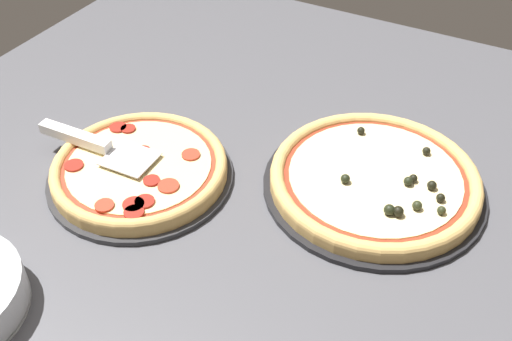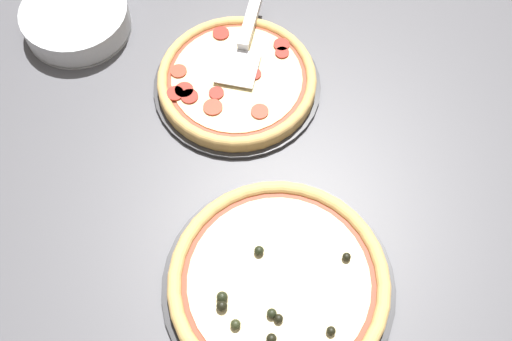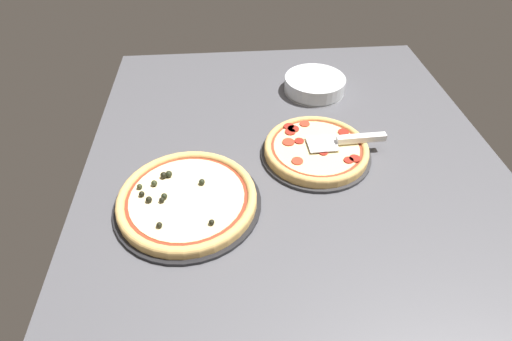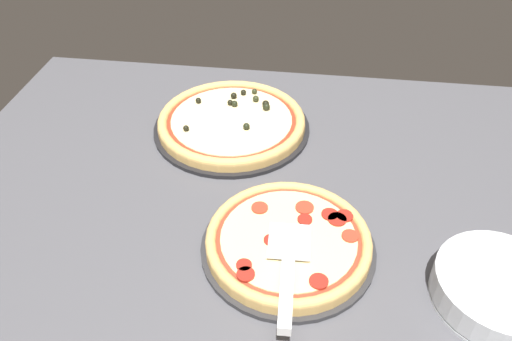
{
  "view_description": "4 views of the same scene",
  "coord_description": "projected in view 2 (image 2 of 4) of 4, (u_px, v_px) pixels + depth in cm",
  "views": [
    {
      "loc": [
        65.03,
        49.58,
        71.13
      ],
      "look_at": [
        -4.43,
        11.97,
        3.0
      ],
      "focal_mm": 42.0,
      "sensor_mm": 36.0,
      "label": 1
    },
    {
      "loc": [
        -16.89,
        60.54,
        96.96
      ],
      "look_at": [
        -4.43,
        11.97,
        3.0
      ],
      "focal_mm": 42.0,
      "sensor_mm": 36.0,
      "label": 2
    },
    {
      "loc": [
        -86.04,
        18.77,
        78.01
      ],
      "look_at": [
        -4.43,
        11.97,
        3.0
      ],
      "focal_mm": 28.0,
      "sensor_mm": 36.0,
      "label": 3
    },
    {
      "loc": [
        6.68,
        -70.02,
        72.14
      ],
      "look_at": [
        -4.43,
        11.97,
        3.0
      ],
      "focal_mm": 35.0,
      "sensor_mm": 36.0,
      "label": 4
    }
  ],
  "objects": [
    {
      "name": "pizza_pan_back",
      "position": [
        278.0,
        286.0,
        0.99
      ],
      "size": [
        38.76,
        38.76,
        1.0
      ],
      "primitive_type": "cylinder",
      "color": "black",
      "rests_on": "ground_plane"
    },
    {
      "name": "serving_spatula",
      "position": [
        248.0,
        28.0,
        1.2
      ],
      "size": [
        8.0,
        23.79,
        2.0
      ],
      "color": "silver",
      "rests_on": "pizza_front"
    },
    {
      "name": "plate_stack",
      "position": [
        76.0,
        19.0,
        1.23
      ],
      "size": [
        21.95,
        21.95,
        5.6
      ],
      "color": "silver",
      "rests_on": "ground_plane"
    },
    {
      "name": "pizza_back",
      "position": [
        279.0,
        282.0,
        0.97
      ],
      "size": [
        36.43,
        36.43,
        3.99
      ],
      "color": "#DBAD60",
      "rests_on": "pizza_pan_back"
    },
    {
      "name": "pizza_pan_front",
      "position": [
        237.0,
        86.0,
        1.18
      ],
      "size": [
        33.02,
        33.02,
        1.0
      ],
      "primitive_type": "cylinder",
      "color": "#2D2D30",
      "rests_on": "ground_plane"
    },
    {
      "name": "ground_plane",
      "position": [
        249.0,
        125.0,
        1.17
      ],
      "size": [
        149.76,
        123.34,
        3.6
      ],
      "primitive_type": "cube",
      "color": "#4C4C51"
    },
    {
      "name": "pizza_front",
      "position": [
        237.0,
        80.0,
        1.16
      ],
      "size": [
        31.04,
        31.04,
        3.03
      ],
      "color": "#DBAD60",
      "rests_on": "pizza_pan_front"
    }
  ]
}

